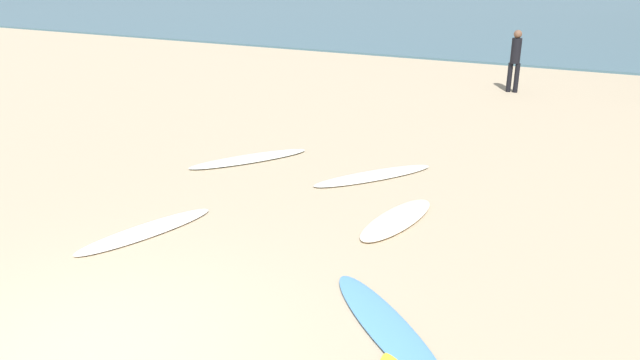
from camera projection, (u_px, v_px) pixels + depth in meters
ocean_water at (527, 8)px, 39.86m from camera, size 120.00×40.00×0.08m
surfboard_0 at (249, 159)px, 12.74m from camera, size 1.96×2.28×0.08m
surfboard_1 at (373, 176)px, 11.85m from camera, size 2.00×2.25×0.07m
surfboard_3 at (146, 231)px, 9.62m from camera, size 1.30×2.34×0.07m
surfboard_4 at (388, 328)px, 7.22m from camera, size 2.19×2.15×0.08m
surfboard_5 at (397, 219)px, 9.99m from camera, size 1.01×2.05×0.08m
beachgoer_mid at (515, 58)px, 18.06m from camera, size 0.34×0.28×1.80m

